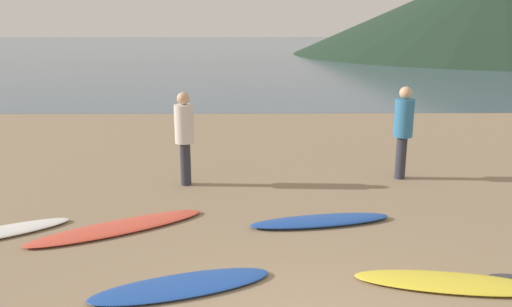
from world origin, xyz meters
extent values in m
cube|color=#8C7559|center=(0.00, 10.00, -0.10)|extent=(120.00, 120.00, 0.20)
cube|color=#475B6B|center=(0.00, 63.08, 0.00)|extent=(140.00, 100.00, 0.01)
cone|color=#1E3323|center=(23.29, 46.09, 4.30)|extent=(39.08, 39.08, 8.60)
ellipsoid|color=#D84C38|center=(-2.40, 3.33, 0.04)|extent=(2.53, 1.79, 0.07)
ellipsoid|color=#1E479E|center=(-1.25, 1.63, 0.04)|extent=(2.14, 1.18, 0.07)
ellipsoid|color=#1E479E|center=(0.58, 3.51, 0.05)|extent=(2.21, 0.84, 0.10)
ellipsoid|color=yellow|center=(1.83, 1.66, 0.04)|extent=(2.23, 0.87, 0.07)
cylinder|color=#2D2D38|center=(-1.67, 5.44, 0.40)|extent=(0.19, 0.19, 0.81)
cylinder|color=beige|center=(-1.67, 5.44, 1.16)|extent=(0.35, 0.35, 0.70)
sphere|color=tan|center=(-1.67, 5.44, 1.62)|extent=(0.23, 0.23, 0.23)
cylinder|color=#2D2D38|center=(2.43, 5.79, 0.41)|extent=(0.20, 0.20, 0.83)
cylinder|color=teal|center=(2.43, 5.79, 1.19)|extent=(0.36, 0.36, 0.72)
sphere|color=tan|center=(2.43, 5.79, 1.67)|extent=(0.23, 0.23, 0.23)
camera|label=1|loc=(-0.47, -3.49, 2.91)|focal=35.13mm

